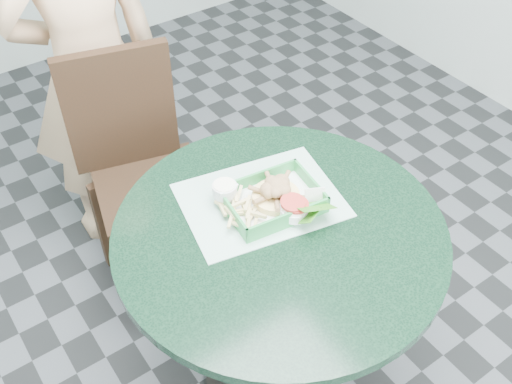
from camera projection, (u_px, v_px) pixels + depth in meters
floor at (274, 379)px, 2.09m from camera, size 4.00×5.00×0.02m
cafe_table at (278, 274)px, 1.69m from camera, size 0.88×0.88×0.75m
dining_chair at (139, 160)px, 2.13m from camera, size 0.38×0.38×0.93m
diner_person at (90, 67)px, 2.12m from camera, size 0.59×0.41×1.55m
placemat at (261, 205)px, 1.65m from camera, size 0.48×0.39×0.00m
food_basket at (272, 208)px, 1.62m from camera, size 0.25×0.18×0.05m
crab_sandwich at (275, 195)px, 1.61m from camera, size 0.13×0.13×0.08m
fries_pile at (242, 217)px, 1.57m from camera, size 0.14×0.14×0.04m
sauce_ramekin at (224, 199)px, 1.59m from camera, size 0.07×0.07×0.04m
garnish_cup at (300, 211)px, 1.58m from camera, size 0.12×0.12×0.05m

